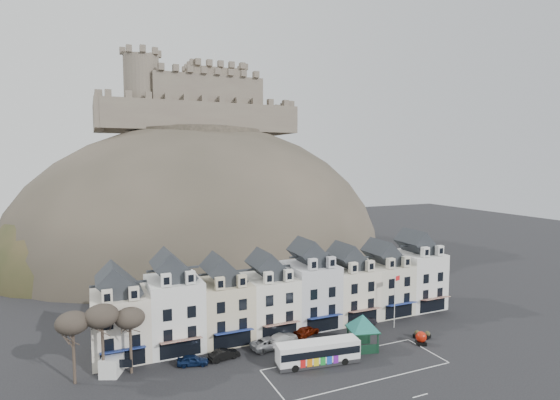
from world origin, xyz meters
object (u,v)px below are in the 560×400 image
(flagpole, at_px, (395,298))
(bus, at_px, (318,352))
(red_buoy, at_px, (421,338))
(car_navy, at_px, (193,360))
(car_silver, at_px, (270,343))
(car_white, at_px, (282,339))
(car_maroon, at_px, (307,330))
(car_charcoal, at_px, (361,320))
(car_black, at_px, (224,354))
(white_van, at_px, (115,361))
(bus_shelter, at_px, (363,322))

(flagpole, bearing_deg, bus, -160.43)
(red_buoy, relative_size, flagpole, 0.22)
(car_navy, height_order, car_silver, car_silver)
(car_white, bearing_deg, car_maroon, -96.75)
(car_silver, distance_m, car_white, 1.98)
(flagpole, xyz_separation_m, car_charcoal, (-4.09, 2.65, -3.80))
(car_black, distance_m, car_white, 8.45)
(flagpole, xyz_separation_m, car_white, (-17.79, 1.32, -3.80))
(car_maroon, bearing_deg, white_van, 67.71)
(car_silver, bearing_deg, car_white, -82.43)
(white_van, bearing_deg, car_charcoal, 23.54)
(bus, xyz_separation_m, white_van, (-22.73, 8.36, -0.51))
(car_silver, height_order, car_charcoal, car_charcoal)
(car_black, bearing_deg, car_maroon, -88.67)
(bus_shelter, bearing_deg, car_maroon, 137.62)
(bus_shelter, bearing_deg, car_silver, 169.14)
(flagpole, xyz_separation_m, car_silver, (-19.69, 0.79, -3.83))
(car_navy, bearing_deg, car_silver, -71.35)
(car_black, xyz_separation_m, car_charcoal, (22.06, 2.50, 0.12))
(red_buoy, relative_size, white_van, 0.35)
(car_navy, height_order, car_maroon, car_maroon)
(car_maroon, relative_size, car_charcoal, 0.91)
(car_silver, xyz_separation_m, car_maroon, (6.40, 1.86, -0.01))
(flagpole, relative_size, white_van, 1.54)
(bus_shelter, bearing_deg, red_buoy, 0.04)
(white_van, relative_size, car_black, 1.32)
(car_white, relative_size, car_maroon, 1.24)
(flagpole, bearing_deg, red_buoy, -95.29)
(car_maroon, bearing_deg, car_charcoal, -112.29)
(bus, distance_m, car_white, 7.29)
(flagpole, height_order, car_navy, flagpole)
(flagpole, bearing_deg, car_navy, 179.72)
(car_silver, bearing_deg, car_maroon, -81.87)
(red_buoy, bearing_deg, white_van, 166.80)
(bus, bearing_deg, flagpole, 27.10)
(car_silver, relative_size, car_white, 0.99)
(car_black, distance_m, car_silver, 6.50)
(bus_shelter, distance_m, car_black, 18.31)
(car_maroon, bearing_deg, bus_shelter, -168.63)
(red_buoy, xyz_separation_m, flagpole, (0.58, 6.31, 3.65))
(bus_shelter, height_order, car_navy, bus_shelter)
(bus, distance_m, red_buoy, 15.50)
(car_black, bearing_deg, bus, -129.81)
(car_navy, distance_m, car_black, 3.94)
(red_buoy, distance_m, car_silver, 20.38)
(car_navy, xyz_separation_m, car_black, (3.94, 0.00, 0.00))
(car_navy, bearing_deg, car_white, -69.42)
(white_van, xyz_separation_m, car_charcoal, (34.70, 0.00, -0.32))
(car_navy, bearing_deg, car_charcoal, -69.37)
(white_van, bearing_deg, car_silver, 17.97)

